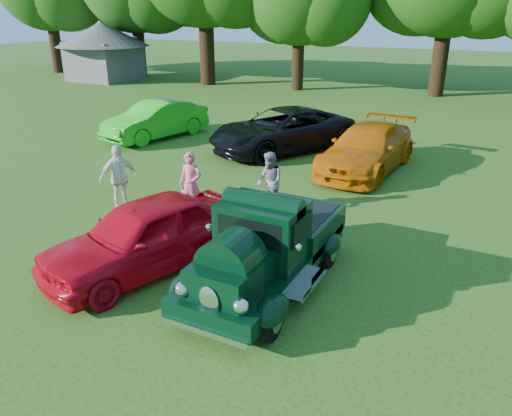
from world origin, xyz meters
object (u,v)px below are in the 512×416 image
at_px(back_car_black, 282,130).
at_px(gazebo, 103,45).
at_px(hero_pickup, 268,248).
at_px(spectator_pink, 191,184).
at_px(spectator_grey, 270,182).
at_px(red_convertible, 145,235).
at_px(spectator_white, 119,178).
at_px(back_car_orange, 367,149).
at_px(back_car_lime, 156,120).

bearing_deg(back_car_black, gazebo, 178.12).
distance_m(hero_pickup, gazebo, 30.33).
distance_m(spectator_pink, spectator_grey, 1.99).
xyz_separation_m(red_convertible, spectator_white, (-2.62, 2.20, 0.13)).
bearing_deg(back_car_orange, red_convertible, -100.19).
bearing_deg(spectator_grey, spectator_white, -112.51).
xyz_separation_m(hero_pickup, red_convertible, (-2.43, -0.54, -0.03)).
distance_m(back_car_lime, back_car_orange, 8.61).
height_order(back_car_lime, spectator_pink, spectator_pink).
relative_size(hero_pickup, spectator_grey, 2.91).
relative_size(spectator_pink, spectator_white, 0.94).
bearing_deg(gazebo, hero_pickup, -41.57).
distance_m(back_car_black, gazebo, 22.19).
bearing_deg(spectator_pink, back_car_lime, 123.09).
bearing_deg(gazebo, spectator_white, -46.31).
height_order(red_convertible, back_car_black, back_car_black).
xyz_separation_m(back_car_black, spectator_grey, (2.08, -5.33, 0.00)).
distance_m(red_convertible, spectator_grey, 4.01).
bearing_deg(hero_pickup, spectator_grey, 115.26).
distance_m(spectator_grey, gazebo, 26.94).
xyz_separation_m(back_car_orange, gazebo, (-22.35, 12.29, 1.68)).
relative_size(back_car_lime, spectator_grey, 2.89).
relative_size(red_convertible, gazebo, 0.66).
distance_m(back_car_lime, spectator_pink, 8.19).
height_order(back_car_black, spectator_white, spectator_white).
height_order(red_convertible, spectator_pink, spectator_pink).
xyz_separation_m(back_car_black, back_car_orange, (3.37, -0.91, -0.04)).
bearing_deg(red_convertible, back_car_black, 115.80).
xyz_separation_m(spectator_pink, spectator_white, (-1.82, -0.57, 0.05)).
bearing_deg(red_convertible, spectator_grey, 96.11).
bearing_deg(back_car_orange, spectator_white, -123.61).
distance_m(hero_pickup, red_convertible, 2.49).
bearing_deg(red_convertible, hero_pickup, 30.57).
bearing_deg(back_car_black, back_car_lime, -144.59).
distance_m(hero_pickup, back_car_lime, 12.07).
bearing_deg(spectator_white, back_car_orange, -11.40).
bearing_deg(spectator_pink, hero_pickup, -45.60).
relative_size(hero_pickup, spectator_white, 2.60).
bearing_deg(spectator_white, red_convertible, -103.73).
xyz_separation_m(back_car_black, spectator_pink, (0.45, -6.48, 0.04)).
xyz_separation_m(red_convertible, spectator_grey, (0.83, 3.92, 0.04)).
bearing_deg(spectator_white, spectator_grey, -37.26).
distance_m(red_convertible, back_car_orange, 8.60).
distance_m(spectator_pink, spectator_white, 1.91).
bearing_deg(back_car_black, spectator_grey, -39.60).
bearing_deg(spectator_white, gazebo, 70.00).
relative_size(spectator_pink, gazebo, 0.25).
relative_size(red_convertible, spectator_grey, 2.78).
height_order(red_convertible, back_car_orange, red_convertible).
relative_size(back_car_orange, spectator_white, 2.88).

